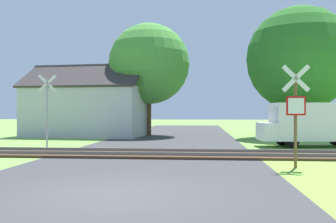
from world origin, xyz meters
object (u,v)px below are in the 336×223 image
tree_right (299,59)px  crossing_sign_far (47,106)px  stop_sign_near (296,110)px  mail_truck (311,123)px  house (89,110)px  tree_far (311,59)px  tree_center (149,64)px

tree_right → crossing_sign_far: bearing=-147.6°
stop_sign_near → crossing_sign_far: bearing=-26.0°
stop_sign_near → mail_truck: 7.97m
house → tree_far: (16.71, 2.15, 3.87)m
stop_sign_near → mail_truck: size_ratio=0.65×
tree_right → tree_far: tree_far is taller
crossing_sign_far → stop_sign_near: bearing=-38.9°
house → tree_right: tree_right is taller
tree_center → crossing_sign_far: bearing=-108.2°
tree_right → tree_far: bearing=62.1°
house → mail_truck: size_ratio=1.82×
house → tree_center: size_ratio=1.09×
house → tree_far: size_ratio=1.00×
stop_sign_near → house: bearing=-52.4°
mail_truck → house: bearing=56.0°
crossing_sign_far → tree_center: (3.46, 10.53, 3.33)m
stop_sign_near → crossing_sign_far: crossing_sign_far is taller
tree_far → stop_sign_near: bearing=-107.2°
stop_sign_near → tree_far: bearing=-106.5°
tree_right → mail_truck: (-1.09, -6.64, -4.18)m
house → tree_center: 5.67m
tree_right → tree_far: 3.57m
house → tree_center: (4.45, 0.62, 3.46)m
crossing_sign_far → tree_right: tree_right is taller
stop_sign_near → tree_center: size_ratio=0.39×
crossing_sign_far → house: house is taller
crossing_sign_far → tree_right: bearing=20.2°
tree_center → mail_truck: 13.26m
stop_sign_near → tree_far: 18.52m
tree_right → mail_truck: bearing=-99.3°
mail_truck → crossing_sign_far: bearing=94.6°
tree_far → mail_truck: 11.14m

